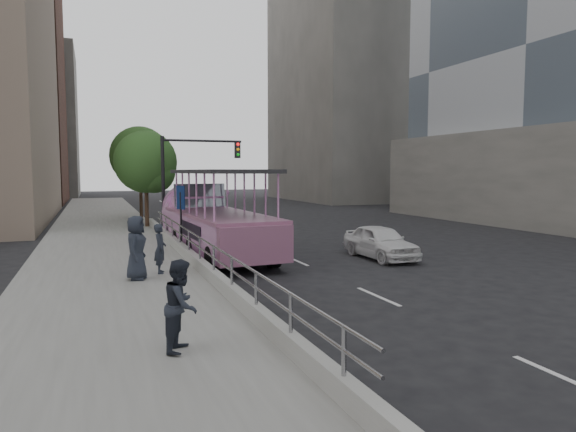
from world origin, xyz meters
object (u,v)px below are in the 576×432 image
Objects in this scene: pedestrian_mid at (181,305)px; traffic_signal at (187,170)px; duck_boat at (212,222)px; pedestrian_near at (160,249)px; street_tree_far at (142,158)px; car at (380,242)px; pedestrian_far at (136,248)px; parking_sign at (181,213)px; street_tree_near at (148,164)px.

pedestrian_mid is 0.31× the size of traffic_signal.
pedestrian_near is (-2.76, -5.07, -0.23)m from duck_boat.
duck_boat is at bearing -84.27° from street_tree_far.
car is 2.09× the size of pedestrian_far.
street_tree_far is at bearing 98.43° from traffic_signal.
traffic_signal is (2.66, 10.56, 2.44)m from pedestrian_near.
pedestrian_far is at bearing -112.26° from parking_sign.
parking_sign is 0.44× the size of street_tree_far.
parking_sign is at bearing -156.70° from duck_boat.
duck_boat is at bearing 147.89° from car.
street_tree_near reaches higher than traffic_signal.
traffic_signal reaches higher than pedestrian_far.
parking_sign reaches higher than pedestrian_mid.
street_tree_near reaches higher than car.
street_tree_far is at bearing 111.26° from car.
pedestrian_mid is at bearing -100.10° from traffic_signal.
street_tree_far is (0.20, 6.00, 0.49)m from street_tree_near.
pedestrian_near reaches higher than car.
pedestrian_near is (-8.65, -1.43, 0.40)m from car.
pedestrian_far is (-0.27, 6.40, 0.12)m from pedestrian_mid.
car is 0.60× the size of street_tree_far.
duck_boat reaches higher than pedestrian_far.
pedestrian_mid is 0.25× the size of street_tree_far.
street_tree_near is (-1.60, 3.43, 0.32)m from traffic_signal.
car is 15.01m from street_tree_near.
pedestrian_near is 7.13m from pedestrian_mid.
traffic_signal is (3.41, 11.28, 2.27)m from pedestrian_far.
parking_sign is at bearing 156.94° from car.
duck_boat is 5.92m from traffic_signal.
pedestrian_mid is 0.87× the size of pedestrian_far.
duck_boat reaches higher than car.
street_tree_far is at bearing 90.38° from parking_sign.
traffic_signal is at bearing 1.78° from pedestrian_far.
pedestrian_near is 0.95× the size of pedestrian_mid.
traffic_signal reaches higher than duck_boat.
pedestrian_mid is at bearing -94.20° from street_tree_near.
street_tree_near is at bearing 120.70° from car.
pedestrian_far is 15.04m from street_tree_near.
traffic_signal reaches higher than pedestrian_mid.
car is at bearing -73.84° from pedestrian_near.
car is 7.97m from parking_sign.
car is 0.75× the size of traffic_signal.
street_tree_near is (1.82, 14.71, 2.59)m from pedestrian_far.
pedestrian_near is at bearing -93.60° from street_tree_far.
pedestrian_near is at bearing -118.55° from duck_boat.
duck_boat is at bearing -21.78° from pedestrian_near.
traffic_signal is 3.80m from street_tree_near.
duck_boat is 15.30m from street_tree_far.
traffic_signal reaches higher than car.
parking_sign reaches higher than pedestrian_far.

